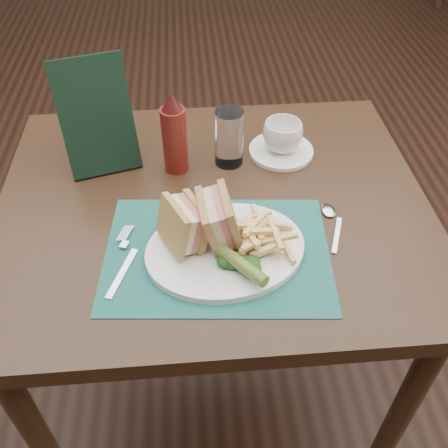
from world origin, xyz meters
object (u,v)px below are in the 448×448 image
drinking_glass (229,138)px  check_presenter (96,117)px  placemat (217,253)px  sandwich_half_a (173,228)px  sandwich_half_b (208,220)px  plate (225,250)px  ketchup_bottle (174,133)px  table_main (215,309)px  coffee_cup (282,136)px  saucer (281,151)px

drinking_glass → check_presenter: 0.29m
placemat → sandwich_half_a: sandwich_half_a is taller
sandwich_half_a → sandwich_half_b: bearing=-15.2°
placemat → plate: plate is taller
placemat → ketchup_bottle: ketchup_bottle is taller
table_main → sandwich_half_b: sandwich_half_b is taller
sandwich_half_a → coffee_cup: sandwich_half_a is taller
table_main → plate: size_ratio=3.00×
drinking_glass → ketchup_bottle: 0.12m
table_main → coffee_cup: bearing=43.0°
plate → sandwich_half_a: (-0.09, 0.01, 0.06)m
sandwich_half_a → check_presenter: (-0.15, 0.29, 0.06)m
sandwich_half_b → coffee_cup: size_ratio=1.13×
table_main → saucer: bearing=43.0°
coffee_cup → saucer: bearing=0.0°
sandwich_half_b → check_presenter: (-0.22, 0.28, 0.05)m
placemat → drinking_glass: 0.29m
check_presenter → coffee_cup: bearing=-14.3°
plate → saucer: bearing=52.0°
drinking_glass → check_presenter: (-0.28, 0.02, 0.06)m
table_main → saucer: 0.45m
table_main → ketchup_bottle: ketchup_bottle is taller
drinking_glass → sandwich_half_b: bearing=-103.2°
saucer → coffee_cup: (0.00, 0.00, 0.04)m
sandwich_half_b → coffee_cup: sandwich_half_b is taller
placemat → ketchup_bottle: 0.29m
table_main → placemat: bearing=-90.8°
table_main → sandwich_half_a: bearing=-119.8°
saucer → table_main: bearing=-137.0°
drinking_glass → ketchup_bottle: ketchup_bottle is taller
table_main → sandwich_half_b: (-0.02, -0.13, 0.44)m
placemat → check_presenter: size_ratio=1.68×
sandwich_half_b → drinking_glass: 0.27m
saucer → check_presenter: check_presenter is taller
plate → coffee_cup: size_ratio=3.33×
sandwich_half_a → check_presenter: 0.33m
saucer → drinking_glass: (-0.12, -0.02, 0.06)m
sandwich_half_a → drinking_glass: bearing=39.8°
sandwich_half_b → saucer: sandwich_half_b is taller
placemat → check_presenter: check_presenter is taller
sandwich_half_b → ketchup_bottle: bearing=97.9°
coffee_cup → sandwich_half_b: bearing=-123.0°
placemat → drinking_glass: size_ratio=3.23×
table_main → drinking_glass: 0.46m
plate → ketchup_bottle: ketchup_bottle is taller
drinking_glass → sandwich_half_a: bearing=-114.7°
plate → saucer: (0.16, 0.31, -0.00)m
placemat → drinking_glass: (0.05, 0.28, 0.06)m
sandwich_half_b → ketchup_bottle: ketchup_bottle is taller
drinking_glass → ketchup_bottle: (-0.12, -0.01, 0.03)m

